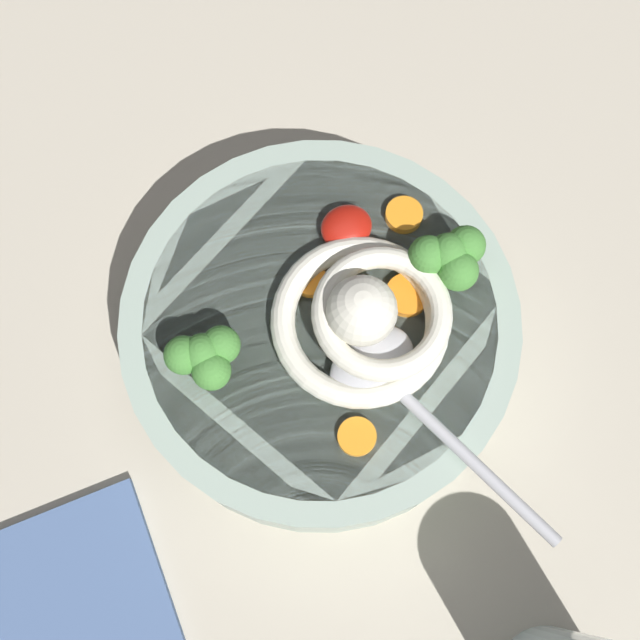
{
  "coord_description": "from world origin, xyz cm",
  "views": [
    {
      "loc": [
        -9.24,
        -15.61,
        60.04
      ],
      "look_at": [
        -2.13,
        -1.89,
        9.64
      ],
      "focal_mm": 46.3,
      "sensor_mm": 36.0,
      "label": 1
    }
  ],
  "objects_px": {
    "soup_bowl": "(320,334)",
    "noodle_pile": "(371,314)",
    "folded_napkin": "(34,617)",
    "soup_spoon": "(388,381)"
  },
  "relations": [
    {
      "from": "folded_napkin",
      "to": "noodle_pile",
      "type": "bearing_deg",
      "value": 12.52
    },
    {
      "from": "soup_bowl",
      "to": "noodle_pile",
      "type": "distance_m",
      "value": 0.06
    },
    {
      "from": "soup_spoon",
      "to": "folded_napkin",
      "type": "xyz_separation_m",
      "value": [
        -0.27,
        -0.02,
        -0.07
      ]
    },
    {
      "from": "soup_spoon",
      "to": "folded_napkin",
      "type": "height_order",
      "value": "soup_spoon"
    },
    {
      "from": "soup_bowl",
      "to": "folded_napkin",
      "type": "xyz_separation_m",
      "value": [
        -0.25,
        -0.08,
        -0.03
      ]
    },
    {
      "from": "soup_bowl",
      "to": "noodle_pile",
      "type": "bearing_deg",
      "value": -29.02
    },
    {
      "from": "soup_bowl",
      "to": "noodle_pile",
      "type": "xyz_separation_m",
      "value": [
        0.03,
        -0.02,
        0.05
      ]
    },
    {
      "from": "noodle_pile",
      "to": "soup_spoon",
      "type": "distance_m",
      "value": 0.04
    },
    {
      "from": "noodle_pile",
      "to": "soup_bowl",
      "type": "bearing_deg",
      "value": 150.98
    },
    {
      "from": "noodle_pile",
      "to": "folded_napkin",
      "type": "height_order",
      "value": "noodle_pile"
    }
  ]
}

